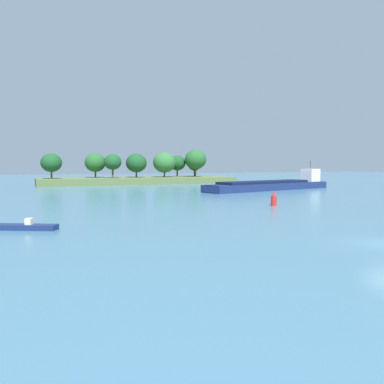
{
  "coord_description": "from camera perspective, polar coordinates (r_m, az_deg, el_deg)",
  "views": [
    {
      "loc": [
        -21.36,
        -18.11,
        5.15
      ],
      "look_at": [
        0.71,
        33.62,
        1.2
      ],
      "focal_mm": 36.49,
      "sensor_mm": 36.0,
      "label": 1
    }
  ],
  "objects": [
    {
      "name": "fishing_skiff",
      "position": [
        33.73,
        -23.3,
        -4.68
      ],
      "size": [
        5.15,
        3.4,
        0.93
      ],
      "color": "navy",
      "rests_on": "ground"
    },
    {
      "name": "channel_buoy_red",
      "position": [
        49.98,
        11.87,
        -1.05
      ],
      "size": [
        0.7,
        0.7,
        1.9
      ],
      "color": "red",
      "rests_on": "ground"
    },
    {
      "name": "treeline_island",
      "position": [
        108.28,
        -7.39,
        2.85
      ],
      "size": [
        52.1,
        17.27,
        9.48
      ],
      "color": "#566B3D",
      "rests_on": "ground"
    },
    {
      "name": "cargo_barge",
      "position": [
        81.67,
        11.56,
        1.04
      ],
      "size": [
        32.0,
        12.88,
        5.99
      ],
      "color": "navy",
      "rests_on": "ground"
    }
  ]
}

